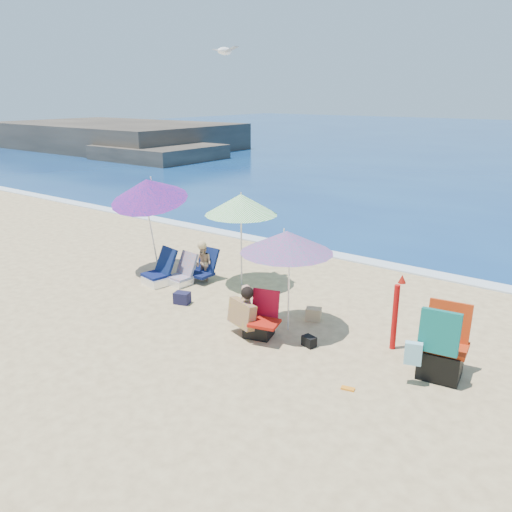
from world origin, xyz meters
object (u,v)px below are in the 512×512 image
Objects in this scene: umbrella_blue at (148,190)px; chair_rainbow at (181,276)px; camp_chair_right at (441,352)px; furled_umbrella at (396,310)px; seagull at (225,51)px; umbrella_striped at (241,204)px; umbrella_turquoise at (287,242)px; camp_chair_left at (260,323)px; person_center at (245,310)px; chair_navy at (159,275)px; person_left at (204,263)px.

chair_rainbow is (1.12, -0.18, -1.81)m from umbrella_blue.
camp_chair_right is at bearing -5.72° from chair_rainbow.
seagull is (-4.33, 0.89, 4.22)m from furled_umbrella.
umbrella_striped is 0.86× the size of umbrella_blue.
camp_chair_right is (0.92, -0.50, -0.27)m from furled_umbrella.
umbrella_turquoise reaches higher than camp_chair_left.
person_center is (-0.47, -0.58, -1.20)m from umbrella_turquoise.
camp_chair_right is 1.27× the size of person_center.
furled_umbrella reaches higher than chair_rainbow.
chair_rainbow is at bearing 178.91° from furled_umbrella.
chair_rainbow is 6.00m from camp_chair_right.
umbrella_blue is at bearing 162.83° from camp_chair_left.
person_center reaches higher than chair_navy.
furled_umbrella reaches higher than camp_chair_right.
umbrella_turquoise is at bearing -10.26° from chair_rainbow.
person_left is (-4.78, 0.56, -0.26)m from furled_umbrella.
seagull is (-2.47, 1.37, 3.26)m from umbrella_turquoise.
umbrella_striped is 2.13m from chair_rainbow.
umbrella_striped is 5.22m from camp_chair_right.
umbrella_striped is 1.80× the size of camp_chair_right.
umbrella_blue is at bearing 160.87° from person_center.
furled_umbrella is at bearing 24.40° from person_center.
chair_navy is at bearing -132.78° from person_left.
chair_rainbow is 3.19m from camp_chair_left.
camp_chair_left is at bearing -109.22° from umbrella_turquoise.
person_left is (-5.70, 1.06, 0.01)m from camp_chair_right.
camp_chair_right is at bearing -15.66° from umbrella_striped.
umbrella_blue is 2.65× the size of person_center.
person_left is at bearing -143.59° from seagull.
furled_umbrella reaches higher than camp_chair_left.
umbrella_turquoise is 1.41m from person_center.
person_center is 5.26m from seagull.
umbrella_striped is (-2.05, 1.33, 0.18)m from umbrella_turquoise.
person_center is (1.59, -1.91, -1.38)m from umbrella_striped.
person_left is at bearing 47.22° from chair_navy.
person_center is (3.13, -0.88, 0.24)m from chair_navy.
umbrella_turquoise reaches higher than furled_umbrella.
seagull is (-2.28, 1.89, 4.65)m from camp_chair_left.
umbrella_blue reaches higher than chair_navy.
seagull reaches higher than chair_navy.
umbrella_turquoise is 2.46m from umbrella_striped.
umbrella_blue is 6.31m from furled_umbrella.
chair_rainbow is 0.59× the size of camp_chair_right.
camp_chair_left is at bearing -17.17° from umbrella_blue.
furled_umbrella is 1.44× the size of seagull.
umbrella_striped is 2.28× the size of person_center.
furled_umbrella is (3.92, -0.85, -1.14)m from umbrella_striped.
person_center is (2.71, -1.15, 0.26)m from chair_rainbow.
camp_chair_left is 5.52m from seagull.
camp_chair_right is 1.33× the size of seagull.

